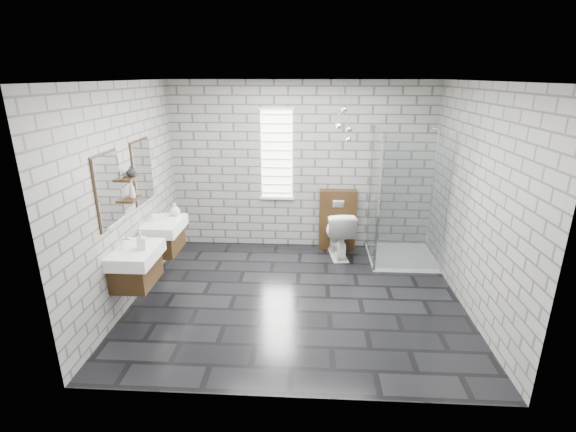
# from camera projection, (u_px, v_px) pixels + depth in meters

# --- Properties ---
(floor) EXTENTS (4.20, 3.60, 0.02)m
(floor) POSITION_uv_depth(u_px,v_px,m) (297.00, 298.00, 5.47)
(floor) COLOR black
(floor) RESTS_ON ground
(ceiling) EXTENTS (4.20, 3.60, 0.02)m
(ceiling) POSITION_uv_depth(u_px,v_px,m) (299.00, 80.00, 4.60)
(ceiling) COLOR white
(ceiling) RESTS_ON wall_back
(wall_back) EXTENTS (4.20, 0.02, 2.70)m
(wall_back) POSITION_uv_depth(u_px,v_px,m) (302.00, 167.00, 6.74)
(wall_back) COLOR gray
(wall_back) RESTS_ON floor
(wall_front) EXTENTS (4.20, 0.02, 2.70)m
(wall_front) POSITION_uv_depth(u_px,v_px,m) (290.00, 262.00, 3.32)
(wall_front) COLOR gray
(wall_front) RESTS_ON floor
(wall_left) EXTENTS (0.02, 3.60, 2.70)m
(wall_left) POSITION_uv_depth(u_px,v_px,m) (127.00, 196.00, 5.15)
(wall_left) COLOR gray
(wall_left) RESTS_ON floor
(wall_right) EXTENTS (0.02, 3.60, 2.70)m
(wall_right) POSITION_uv_depth(u_px,v_px,m) (476.00, 201.00, 4.92)
(wall_right) COLOR gray
(wall_right) RESTS_ON floor
(vanity_left) EXTENTS (0.47, 0.70, 1.57)m
(vanity_left) POSITION_uv_depth(u_px,v_px,m) (133.00, 256.00, 4.87)
(vanity_left) COLOR #3B2612
(vanity_left) RESTS_ON wall_left
(vanity_right) EXTENTS (0.47, 0.70, 1.57)m
(vanity_right) POSITION_uv_depth(u_px,v_px,m) (162.00, 227.00, 5.79)
(vanity_right) COLOR #3B2612
(vanity_right) RESTS_ON wall_left
(shelf_lower) EXTENTS (0.14, 0.30, 0.03)m
(shelf_lower) POSITION_uv_depth(u_px,v_px,m) (132.00, 199.00, 5.10)
(shelf_lower) COLOR #3B2612
(shelf_lower) RESTS_ON wall_left
(shelf_upper) EXTENTS (0.14, 0.30, 0.03)m
(shelf_upper) POSITION_uv_depth(u_px,v_px,m) (130.00, 178.00, 5.02)
(shelf_upper) COLOR #3B2612
(shelf_upper) RESTS_ON wall_left
(window) EXTENTS (0.56, 0.05, 1.48)m
(window) POSITION_uv_depth(u_px,v_px,m) (277.00, 155.00, 6.68)
(window) COLOR white
(window) RESTS_ON wall_back
(cistern_panel) EXTENTS (0.60, 0.20, 1.00)m
(cistern_panel) POSITION_uv_depth(u_px,v_px,m) (337.00, 219.00, 6.88)
(cistern_panel) COLOR #3B2612
(cistern_panel) RESTS_ON floor
(flush_plate) EXTENTS (0.18, 0.01, 0.12)m
(flush_plate) POSITION_uv_depth(u_px,v_px,m) (338.00, 204.00, 6.69)
(flush_plate) COLOR silver
(flush_plate) RESTS_ON cistern_panel
(shower_enclosure) EXTENTS (1.00, 1.00, 2.03)m
(shower_enclosure) POSITION_uv_depth(u_px,v_px,m) (398.00, 231.00, 6.34)
(shower_enclosure) COLOR white
(shower_enclosure) RESTS_ON floor
(pendant_cluster) EXTENTS (0.25, 0.23, 0.88)m
(pendant_cluster) POSITION_uv_depth(u_px,v_px,m) (344.00, 125.00, 6.06)
(pendant_cluster) COLOR silver
(pendant_cluster) RESTS_ON ceiling
(toilet) EXTENTS (0.52, 0.80, 0.76)m
(toilet) POSITION_uv_depth(u_px,v_px,m) (338.00, 233.00, 6.61)
(toilet) COLOR white
(toilet) RESTS_ON floor
(soap_bottle_a) EXTENTS (0.12, 0.12, 0.21)m
(soap_bottle_a) POSITION_uv_depth(u_px,v_px,m) (141.00, 240.00, 4.79)
(soap_bottle_a) COLOR #B2B2B2
(soap_bottle_a) RESTS_ON vanity_left
(soap_bottle_b) EXTENTS (0.18, 0.18, 0.18)m
(soap_bottle_b) POSITION_uv_depth(u_px,v_px,m) (175.00, 209.00, 5.95)
(soap_bottle_b) COLOR #B2B2B2
(soap_bottle_b) RESTS_ON vanity_right
(soap_bottle_c) EXTENTS (0.09, 0.09, 0.20)m
(soap_bottle_c) POSITION_uv_depth(u_px,v_px,m) (132.00, 190.00, 5.07)
(soap_bottle_c) COLOR #B2B2B2
(soap_bottle_c) RESTS_ON shelf_lower
(vase) EXTENTS (0.13, 0.13, 0.12)m
(vase) POSITION_uv_depth(u_px,v_px,m) (131.00, 172.00, 5.03)
(vase) COLOR #B2B2B2
(vase) RESTS_ON shelf_upper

